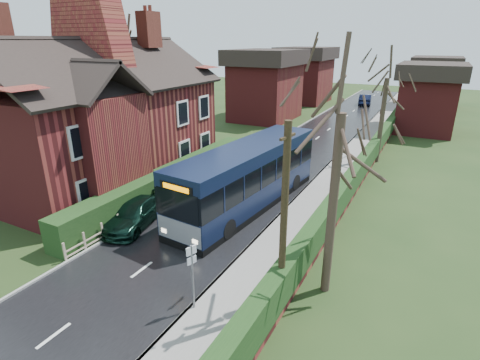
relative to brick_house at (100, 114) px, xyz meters
The scene contains 18 objects.
ground 10.87m from the brick_house, 28.67° to the right, with size 140.00×140.00×0.00m, color #2D3F1B.
road 11.07m from the brick_house, 30.89° to the left, with size 6.00×100.00×0.02m, color black.
pavement 14.64m from the brick_house, 21.92° to the left, with size 2.50×100.00×0.14m, color slate.
kerb_right 13.59m from the brick_house, 23.91° to the left, with size 0.12×100.00×0.14m, color gray.
kerb_left 8.85m from the brick_house, 42.59° to the left, with size 0.12×100.00×0.10m, color gray.
front_hedge 6.02m from the brick_house, ahead, with size 1.20×16.00×1.60m, color black.
picket_fence 6.83m from the brick_house, ahead, with size 0.10×16.00×0.90m, color gray, non-canonical shape.
right_wall_hedge 15.80m from the brick_house, 19.77° to the left, with size 0.60×50.00×1.80m.
brick_house is the anchor object (origin of this frame).
bus 10.11m from the brick_house, ahead, with size 3.60×11.34×3.39m.
car_silver 9.05m from the brick_house, 44.10° to the left, with size 1.62×4.03×1.37m, color #B8B7BD.
car_green 7.97m from the brick_house, 33.82° to the right, with size 1.72×4.24×1.23m, color black.
car_distant 39.90m from the brick_house, 76.78° to the left, with size 1.54×4.42×1.46m, color black.
bus_stop_sign 14.50m from the brick_house, 33.09° to the right, with size 0.17×0.38×2.52m.
telegraph_pole 15.97m from the brick_house, 24.17° to the right, with size 0.22×0.84×6.53m.
tree_right_near 16.40m from the brick_house, 16.46° to the right, with size 4.31×4.31×9.30m.
tree_right_far 19.31m from the brick_house, 39.85° to the left, with size 4.51×4.51×8.72m.
tree_house_side 6.66m from the brick_house, 108.51° to the left, with size 4.78×4.78×10.86m.
Camera 1 is at (9.35, -11.41, 8.62)m, focal length 28.00 mm.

